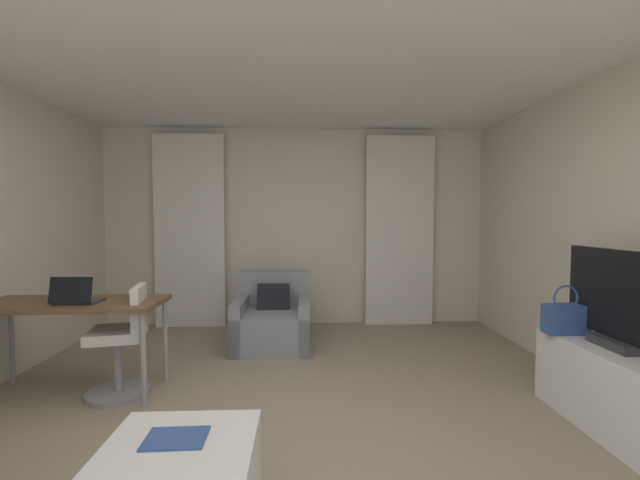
{
  "coord_description": "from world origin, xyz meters",
  "views": [
    {
      "loc": [
        0.08,
        -2.51,
        1.43
      ],
      "look_at": [
        0.26,
        1.48,
        1.21
      ],
      "focal_mm": 23.12,
      "sensor_mm": 36.0,
      "label": 1
    }
  ],
  "objects_px": {
    "desk": "(72,309)",
    "desk_chair": "(123,347)",
    "tv_console": "(619,390)",
    "armchair": "(273,322)",
    "magazine_open": "(176,438)",
    "handbag_primary": "(565,318)",
    "laptop": "(76,298)",
    "tv_flatscreen": "(620,302)"
  },
  "relations": [
    {
      "from": "desk",
      "to": "laptop",
      "type": "distance_m",
      "value": 0.17
    },
    {
      "from": "tv_flatscreen",
      "to": "handbag_primary",
      "type": "distance_m",
      "value": 0.42
    },
    {
      "from": "armchair",
      "to": "desk",
      "type": "bearing_deg",
      "value": -141.55
    },
    {
      "from": "desk",
      "to": "laptop",
      "type": "height_order",
      "value": "laptop"
    },
    {
      "from": "tv_console",
      "to": "tv_flatscreen",
      "type": "relative_size",
      "value": 1.16
    },
    {
      "from": "magazine_open",
      "to": "tv_console",
      "type": "xyz_separation_m",
      "value": [
        2.7,
        0.72,
        -0.13
      ]
    },
    {
      "from": "laptop",
      "to": "desk",
      "type": "bearing_deg",
      "value": 134.34
    },
    {
      "from": "armchair",
      "to": "handbag_primary",
      "type": "relative_size",
      "value": 2.34
    },
    {
      "from": "laptop",
      "to": "tv_console",
      "type": "xyz_separation_m",
      "value": [
        3.87,
        -0.65,
        -0.53
      ]
    },
    {
      "from": "tv_console",
      "to": "desk_chair",
      "type": "bearing_deg",
      "value": 168.64
    },
    {
      "from": "armchair",
      "to": "tv_console",
      "type": "relative_size",
      "value": 0.77
    },
    {
      "from": "armchair",
      "to": "desk_chair",
      "type": "xyz_separation_m",
      "value": [
        -1.11,
        -1.23,
        0.13
      ]
    },
    {
      "from": "desk",
      "to": "desk_chair",
      "type": "xyz_separation_m",
      "value": [
        0.4,
        -0.03,
        -0.3
      ]
    },
    {
      "from": "laptop",
      "to": "tv_flatscreen",
      "type": "height_order",
      "value": "tv_flatscreen"
    },
    {
      "from": "armchair",
      "to": "magazine_open",
      "type": "relative_size",
      "value": 3.03
    },
    {
      "from": "tv_console",
      "to": "handbag_primary",
      "type": "relative_size",
      "value": 3.04
    },
    {
      "from": "armchair",
      "to": "laptop",
      "type": "relative_size",
      "value": 2.63
    },
    {
      "from": "magazine_open",
      "to": "armchair",
      "type": "bearing_deg",
      "value": 84.45
    },
    {
      "from": "magazine_open",
      "to": "tv_flatscreen",
      "type": "distance_m",
      "value": 2.84
    },
    {
      "from": "desk_chair",
      "to": "handbag_primary",
      "type": "xyz_separation_m",
      "value": [
        3.42,
        -0.34,
        0.28
      ]
    },
    {
      "from": "desk",
      "to": "laptop",
      "type": "bearing_deg",
      "value": -45.66
    },
    {
      "from": "armchair",
      "to": "tv_console",
      "type": "xyz_separation_m",
      "value": [
        2.44,
        -1.95,
        0.01
      ]
    },
    {
      "from": "armchair",
      "to": "desk",
      "type": "xyz_separation_m",
      "value": [
        -1.52,
        -1.21,
        0.43
      ]
    },
    {
      "from": "armchair",
      "to": "tv_console",
      "type": "height_order",
      "value": "armchair"
    },
    {
      "from": "desk",
      "to": "tv_console",
      "type": "bearing_deg",
      "value": -10.62
    },
    {
      "from": "armchair",
      "to": "tv_flatscreen",
      "type": "relative_size",
      "value": 0.89
    },
    {
      "from": "laptop",
      "to": "handbag_primary",
      "type": "relative_size",
      "value": 0.89
    },
    {
      "from": "desk_chair",
      "to": "tv_console",
      "type": "xyz_separation_m",
      "value": [
        3.56,
        -0.71,
        -0.11
      ]
    },
    {
      "from": "desk_chair",
      "to": "tv_console",
      "type": "bearing_deg",
      "value": -11.36
    },
    {
      "from": "tv_console",
      "to": "magazine_open",
      "type": "bearing_deg",
      "value": -165.02
    },
    {
      "from": "armchair",
      "to": "tv_flatscreen",
      "type": "bearing_deg",
      "value": -38.29
    },
    {
      "from": "laptop",
      "to": "magazine_open",
      "type": "height_order",
      "value": "laptop"
    },
    {
      "from": "desk",
      "to": "tv_flatscreen",
      "type": "distance_m",
      "value": 4.03
    },
    {
      "from": "desk_chair",
      "to": "laptop",
      "type": "xyz_separation_m",
      "value": [
        -0.32,
        -0.06,
        0.41
      ]
    },
    {
      "from": "desk",
      "to": "desk_chair",
      "type": "distance_m",
      "value": 0.5
    },
    {
      "from": "desk",
      "to": "magazine_open",
      "type": "bearing_deg",
      "value": -49.35
    },
    {
      "from": "desk_chair",
      "to": "desk",
      "type": "bearing_deg",
      "value": 176.04
    },
    {
      "from": "armchair",
      "to": "desk",
      "type": "relative_size",
      "value": 0.61
    },
    {
      "from": "tv_flatscreen",
      "to": "desk_chair",
      "type": "bearing_deg",
      "value": 168.96
    },
    {
      "from": "desk",
      "to": "handbag_primary",
      "type": "relative_size",
      "value": 3.81
    },
    {
      "from": "handbag_primary",
      "to": "desk_chair",
      "type": "bearing_deg",
      "value": 174.24
    },
    {
      "from": "magazine_open",
      "to": "handbag_primary",
      "type": "height_order",
      "value": "handbag_primary"
    }
  ]
}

